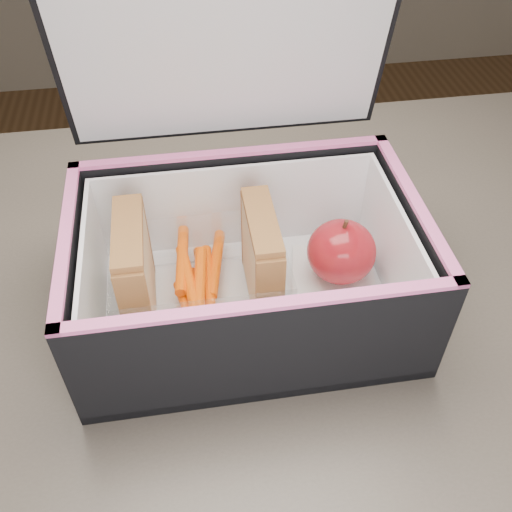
{
  "coord_description": "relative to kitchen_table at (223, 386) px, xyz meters",
  "views": [
    {
      "loc": [
        -0.02,
        -0.34,
        1.19
      ],
      "look_at": [
        0.04,
        0.04,
        0.81
      ],
      "focal_mm": 40.0,
      "sensor_mm": 36.0,
      "label": 1
    }
  ],
  "objects": [
    {
      "name": "red_apple",
      "position": [
        0.13,
        0.04,
        0.14
      ],
      "size": [
        0.09,
        0.09,
        0.07
      ],
      "rotation": [
        0.0,
        0.0,
        0.34
      ],
      "color": "maroon",
      "rests_on": "paper_napkin"
    },
    {
      "name": "paper_napkin",
      "position": [
        0.12,
        0.04,
        0.11
      ],
      "size": [
        0.1,
        0.1,
        0.01
      ],
      "primitive_type": "cube",
      "rotation": [
        0.0,
        0.0,
        -0.21
      ],
      "color": "white",
      "rests_on": "lunch_bag"
    },
    {
      "name": "lunch_bag",
      "position": [
        0.03,
        0.03,
        0.16
      ],
      "size": [
        0.31,
        0.25,
        0.31
      ],
      "color": "black",
      "rests_on": "kitchen_table"
    },
    {
      "name": "kitchen_table",
      "position": [
        0.0,
        0.0,
        0.0
      ],
      "size": [
        1.2,
        0.8,
        0.75
      ],
      "color": "brown",
      "rests_on": "ground"
    },
    {
      "name": "sandwich_right",
      "position": [
        0.05,
        0.03,
        0.16
      ],
      "size": [
        0.03,
        0.09,
        0.1
      ],
      "color": "#CCB788",
      "rests_on": "plastic_tub"
    },
    {
      "name": "sandwich_left",
      "position": [
        -0.07,
        0.03,
        0.16
      ],
      "size": [
        0.03,
        0.09,
        0.1
      ],
      "color": "#CCB788",
      "rests_on": "plastic_tub"
    },
    {
      "name": "carrot_sticks",
      "position": [
        -0.01,
        0.03,
        0.12
      ],
      "size": [
        0.06,
        0.15,
        0.03
      ],
      "color": "#FF590B",
      "rests_on": "plastic_tub"
    },
    {
      "name": "plastic_tub",
      "position": [
        -0.01,
        0.03,
        0.14
      ],
      "size": [
        0.16,
        0.11,
        0.07
      ],
      "primitive_type": null,
      "color": "white",
      "rests_on": "lunch_bag"
    }
  ]
}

